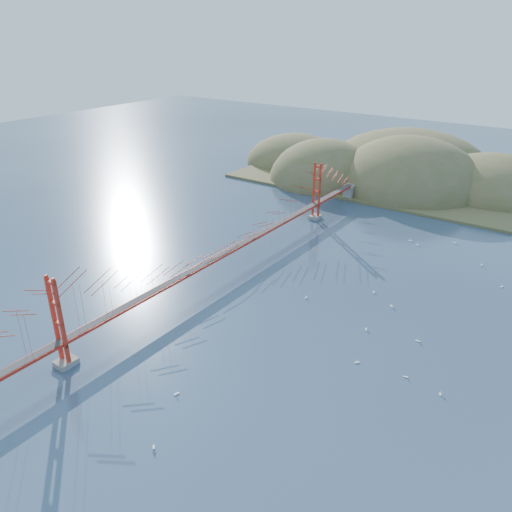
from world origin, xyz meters
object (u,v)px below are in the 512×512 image
Objects in this scene: bridge at (224,231)px; sailboat_1 at (392,306)px; sailboat_2 at (418,340)px; sailboat_0 at (306,297)px.

bridge is 27.64m from sailboat_1.
bridge is 33.04m from sailboat_2.
sailboat_0 is at bearing -0.41° from bridge.
sailboat_2 is (5.95, -6.31, -0.00)m from sailboat_1.
sailboat_0 reaches higher than sailboat_2.
sailboat_1 is (11.15, 4.92, 0.00)m from sailboat_0.
sailboat_2 is (32.29, -1.50, -6.86)m from bridge.
sailboat_2 is (17.10, -1.39, -0.00)m from sailboat_0.
sailboat_1 is (26.34, 4.81, -6.85)m from bridge.
bridge reaches higher than sailboat_2.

